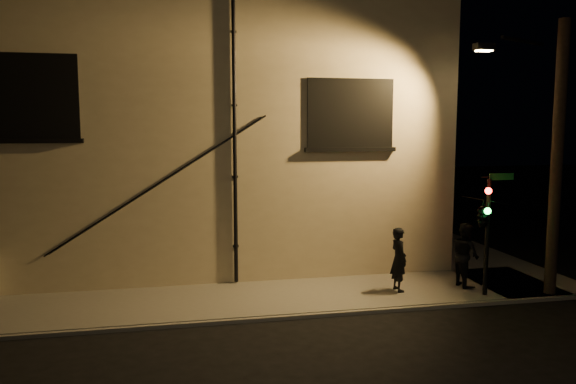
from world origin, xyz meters
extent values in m
plane|color=black|center=(0.00, 0.00, 0.00)|extent=(90.00, 90.00, 0.00)
cube|color=slate|center=(-3.00, 1.50, 0.06)|extent=(20.00, 3.00, 0.12)
cube|color=slate|center=(6.50, 8.00, 0.06)|extent=(3.00, 16.00, 0.12)
cube|color=beige|center=(-3.00, 9.00, 4.25)|extent=(16.00, 12.00, 8.50)
cube|color=black|center=(-3.00, 9.00, 8.65)|extent=(16.20, 12.20, 0.30)
cube|color=black|center=(-7.00, 2.98, 5.40)|extent=(2.20, 0.10, 2.20)
cube|color=black|center=(-7.00, 3.00, 5.40)|extent=(1.98, 0.05, 1.98)
cube|color=black|center=(1.60, 2.98, 5.00)|extent=(2.60, 0.10, 2.00)
cube|color=#A5B28C|center=(1.60, 3.00, 5.00)|extent=(2.38, 0.05, 1.78)
cylinder|color=black|center=(-1.80, 2.92, 4.31)|extent=(0.11, 0.11, 8.30)
cylinder|color=black|center=(-4.00, 2.95, 3.00)|extent=(5.96, 0.04, 3.75)
cylinder|color=black|center=(-3.88, 2.95, 3.06)|extent=(5.96, 0.04, 3.75)
imported|color=black|center=(2.47, 1.26, 1.00)|extent=(0.47, 0.67, 1.76)
imported|color=black|center=(4.50, 1.31, 1.02)|extent=(0.72, 0.91, 1.80)
cylinder|color=black|center=(4.61, 0.44, 1.69)|extent=(0.12, 0.12, 3.13)
imported|color=black|center=(4.39, 0.32, 2.35)|extent=(0.68, 1.93, 0.76)
sphere|color=#FF140C|center=(4.41, 0.14, 2.97)|extent=(0.17, 0.17, 0.17)
sphere|color=#14FF3F|center=(4.41, 0.14, 2.45)|extent=(0.17, 0.17, 0.17)
cube|color=#0C4C1E|center=(4.96, 0.44, 3.30)|extent=(0.70, 0.03, 0.18)
cylinder|color=black|center=(6.42, 0.21, 3.69)|extent=(0.31, 0.31, 7.38)
cylinder|color=black|center=(5.62, 0.76, 6.86)|extent=(1.87, 1.02, 0.10)
cube|color=black|center=(4.82, 1.31, 6.76)|extent=(0.55, 0.28, 0.18)
cube|color=#FFC672|center=(4.82, 1.31, 6.66)|extent=(0.42, 0.20, 0.04)
camera|label=1|loc=(-3.57, -12.82, 4.65)|focal=35.00mm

